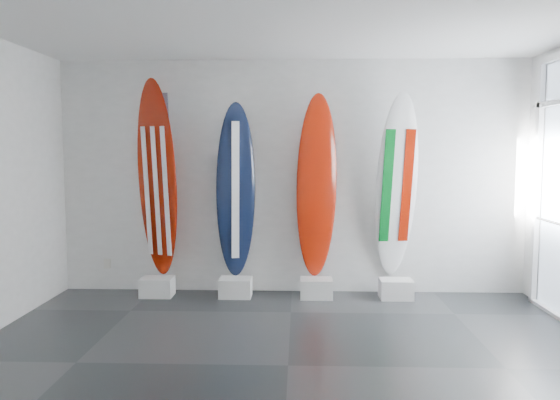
{
  "coord_description": "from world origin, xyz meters",
  "views": [
    {
      "loc": [
        0.09,
        -4.52,
        1.84
      ],
      "look_at": [
        -0.12,
        1.4,
        1.3
      ],
      "focal_mm": 34.83,
      "sensor_mm": 36.0,
      "label": 1
    }
  ],
  "objects_px": {
    "surfboard_navy": "(236,191)",
    "surfboard_italy": "(396,187)",
    "surfboard_usa": "(157,179)",
    "surfboard_swiss": "(317,187)"
  },
  "relations": [
    {
      "from": "surfboard_navy",
      "to": "surfboard_italy",
      "type": "distance_m",
      "value": 2.01
    },
    {
      "from": "surfboard_usa",
      "to": "surfboard_italy",
      "type": "relative_size",
      "value": 1.07
    },
    {
      "from": "surfboard_usa",
      "to": "surfboard_navy",
      "type": "distance_m",
      "value": 1.01
    },
    {
      "from": "surfboard_usa",
      "to": "surfboard_navy",
      "type": "bearing_deg",
      "value": 19.64
    },
    {
      "from": "surfboard_swiss",
      "to": "surfboard_italy",
      "type": "relative_size",
      "value": 0.99
    },
    {
      "from": "surfboard_usa",
      "to": "surfboard_navy",
      "type": "xyz_separation_m",
      "value": [
        1.0,
        0.0,
        -0.15
      ]
    },
    {
      "from": "surfboard_navy",
      "to": "surfboard_usa",
      "type": "bearing_deg",
      "value": 162.59
    },
    {
      "from": "surfboard_italy",
      "to": "surfboard_usa",
      "type": "bearing_deg",
      "value": 171.89
    },
    {
      "from": "surfboard_italy",
      "to": "surfboard_swiss",
      "type": "bearing_deg",
      "value": 171.89
    },
    {
      "from": "surfboard_usa",
      "to": "surfboard_italy",
      "type": "xyz_separation_m",
      "value": [
        3.01,
        0.0,
        -0.1
      ]
    }
  ]
}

